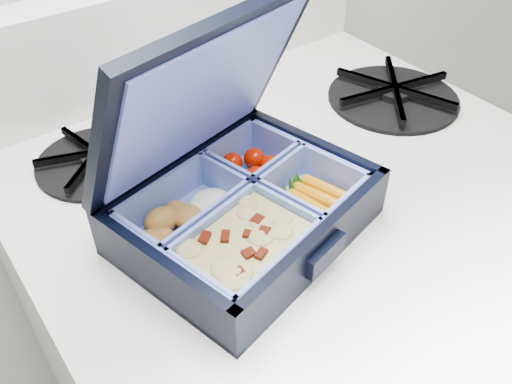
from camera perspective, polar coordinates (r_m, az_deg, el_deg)
stove at (r=1.05m, az=2.88°, el=-19.50°), size 0.66×0.66×0.99m
bento_box at (r=0.57m, az=-1.10°, el=-2.03°), size 0.29×0.25×0.06m
burner_grate at (r=0.83m, az=14.34°, el=10.20°), size 0.22×0.22×0.03m
burner_grate_rear at (r=0.71m, az=-16.37°, el=3.47°), size 0.20×0.20×0.02m
fork at (r=0.71m, az=-9.03°, el=4.20°), size 0.07×0.20×0.01m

